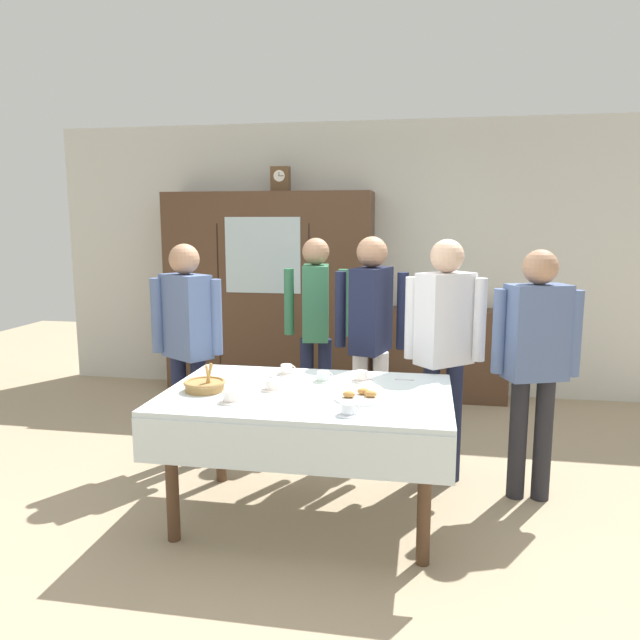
{
  "coord_description": "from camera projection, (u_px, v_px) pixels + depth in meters",
  "views": [
    {
      "loc": [
        0.66,
        -3.49,
        1.73
      ],
      "look_at": [
        0.0,
        0.2,
        1.12
      ],
      "focal_mm": 33.97,
      "sensor_mm": 36.0,
      "label": 1
    }
  ],
  "objects": [
    {
      "name": "wall_cabinet",
      "position": [
        269.0,
        294.0,
        6.06
      ],
      "size": [
        2.05,
        0.46,
        2.01
      ],
      "color": "#4C3321",
      "rests_on": "ground"
    },
    {
      "name": "spoon_mid_right",
      "position": [
        215.0,
        379.0,
        3.73
      ],
      "size": [
        0.12,
        0.02,
        0.01
      ],
      "color": "silver",
      "rests_on": "dining_table"
    },
    {
      "name": "bread_basket",
      "position": [
        205.0,
        385.0,
        3.47
      ],
      "size": [
        0.24,
        0.24,
        0.16
      ],
      "color": "#9E7542",
      "rests_on": "dining_table"
    },
    {
      "name": "book_stack",
      "position": [
        448.0,
        303.0,
        5.82
      ],
      "size": [
        0.16,
        0.19,
        0.12
      ],
      "color": "#3D754C",
      "rests_on": "bookshelf_low"
    },
    {
      "name": "back_wall",
      "position": [
        362.0,
        259.0,
        6.14
      ],
      "size": [
        6.4,
        0.1,
        2.7
      ],
      "primitive_type": "cube",
      "color": "silver",
      "rests_on": "ground"
    },
    {
      "name": "spoon_far_right",
      "position": [
        268.0,
        377.0,
        3.77
      ],
      "size": [
        0.12,
        0.02,
        0.01
      ],
      "color": "silver",
      "rests_on": "dining_table"
    },
    {
      "name": "tea_cup_far_left",
      "position": [
        287.0,
        370.0,
        3.85
      ],
      "size": [
        0.13,
        0.13,
        0.06
      ],
      "color": "white",
      "rests_on": "dining_table"
    },
    {
      "name": "bookshelf_low",
      "position": [
        446.0,
        355.0,
        5.9
      ],
      "size": [
        1.16,
        0.35,
        0.89
      ],
      "color": "#4C3321",
      "rests_on": "ground"
    },
    {
      "name": "person_near_right_end",
      "position": [
        316.0,
        317.0,
        4.85
      ],
      "size": [
        0.52,
        0.39,
        1.6
      ],
      "color": "#191E38",
      "rests_on": "ground"
    },
    {
      "name": "dining_table",
      "position": [
        307.0,
        410.0,
        3.45
      ],
      "size": [
        1.63,
        1.07,
        0.77
      ],
      "color": "#4C3321",
      "rests_on": "ground"
    },
    {
      "name": "tea_cup_far_right",
      "position": [
        361.0,
        376.0,
        3.69
      ],
      "size": [
        0.13,
        0.13,
        0.06
      ],
      "color": "white",
      "rests_on": "dining_table"
    },
    {
      "name": "person_beside_shelf",
      "position": [
        535.0,
        351.0,
        3.68
      ],
      "size": [
        0.52,
        0.31,
        1.56
      ],
      "color": "#232328",
      "rests_on": "ground"
    },
    {
      "name": "pastry_plate",
      "position": [
        360.0,
        397.0,
        3.31
      ],
      "size": [
        0.28,
        0.28,
        0.05
      ],
      "color": "white",
      "rests_on": "dining_table"
    },
    {
      "name": "spoon_center",
      "position": [
        408.0,
        380.0,
        3.7
      ],
      "size": [
        0.12,
        0.02,
        0.01
      ],
      "color": "silver",
      "rests_on": "dining_table"
    },
    {
      "name": "tea_cup_mid_left",
      "position": [
        230.0,
        397.0,
        3.25
      ],
      "size": [
        0.13,
        0.13,
        0.06
      ],
      "color": "white",
      "rests_on": "dining_table"
    },
    {
      "name": "person_behind_table_left",
      "position": [
        371.0,
        327.0,
        4.31
      ],
      "size": [
        0.52,
        0.4,
        1.63
      ],
      "color": "silver",
      "rests_on": "ground"
    },
    {
      "name": "tea_cup_mid_right",
      "position": [
        323.0,
        377.0,
        3.67
      ],
      "size": [
        0.13,
        0.13,
        0.06
      ],
      "color": "silver",
      "rests_on": "dining_table"
    },
    {
      "name": "tea_cup_near_left",
      "position": [
        272.0,
        385.0,
        3.48
      ],
      "size": [
        0.13,
        0.13,
        0.06
      ],
      "color": "white",
      "rests_on": "dining_table"
    },
    {
      "name": "ground_plane",
      "position": [
        314.0,
        501.0,
        3.78
      ],
      "size": [
        12.0,
        12.0,
        0.0
      ],
      "primitive_type": "plane",
      "color": "tan",
      "rests_on": "ground"
    },
    {
      "name": "person_by_cabinet",
      "position": [
        187.0,
        333.0,
        4.24
      ],
      "size": [
        0.52,
        0.37,
        1.58
      ],
      "color": "#191E38",
      "rests_on": "ground"
    },
    {
      "name": "mantel_clock",
      "position": [
        280.0,
        179.0,
        5.86
      ],
      "size": [
        0.18,
        0.11,
        0.24
      ],
      "color": "brown",
      "rests_on": "wall_cabinet"
    },
    {
      "name": "person_behind_table_right",
      "position": [
        444.0,
        337.0,
        3.96
      ],
      "size": [
        0.52,
        0.39,
        1.62
      ],
      "color": "#191E38",
      "rests_on": "ground"
    },
    {
      "name": "tea_cup_back_edge",
      "position": [
        348.0,
        410.0,
        3.03
      ],
      "size": [
        0.13,
        0.13,
        0.06
      ],
      "color": "white",
      "rests_on": "dining_table"
    }
  ]
}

